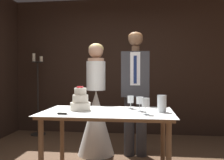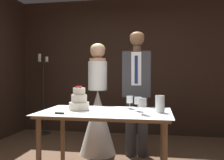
% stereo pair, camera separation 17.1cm
% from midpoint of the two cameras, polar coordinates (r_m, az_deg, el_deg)
% --- Properties ---
extents(wall_back, '(4.43, 0.12, 2.67)m').
position_cam_midpoint_polar(wall_back, '(5.01, 0.39, 3.09)').
color(wall_back, black).
rests_on(wall_back, ground_plane).
extents(cake_table, '(1.47, 0.86, 0.77)m').
position_cam_midpoint_polar(cake_table, '(2.85, -2.79, -8.81)').
color(cake_table, '#8E6B4C').
rests_on(cake_table, ground_plane).
extents(tiered_cake, '(0.23, 0.23, 0.28)m').
position_cam_midpoint_polar(tiered_cake, '(2.93, -8.90, -4.83)').
color(tiered_cake, silver).
rests_on(tiered_cake, cake_table).
extents(cake_knife, '(0.39, 0.05, 0.02)m').
position_cam_midpoint_polar(cake_knife, '(2.65, -11.85, -7.64)').
color(cake_knife, silver).
rests_on(cake_knife, cake_table).
extents(wine_glass_near, '(0.08, 0.08, 0.16)m').
position_cam_midpoint_polar(wine_glass_near, '(2.83, 4.63, -4.84)').
color(wine_glass_near, silver).
rests_on(wine_glass_near, cake_table).
extents(wine_glass_middle, '(0.08, 0.08, 0.16)m').
position_cam_midpoint_polar(wine_glass_middle, '(3.02, 2.66, -4.60)').
color(wine_glass_middle, silver).
rests_on(wine_glass_middle, cake_table).
extents(wine_glass_far, '(0.08, 0.08, 0.17)m').
position_cam_midpoint_polar(wine_glass_far, '(2.61, 5.83, -5.20)').
color(wine_glass_far, silver).
rests_on(wine_glass_far, cake_table).
extents(hurricane_candle, '(0.10, 0.10, 0.19)m').
position_cam_midpoint_polar(hurricane_candle, '(2.80, 9.60, -5.43)').
color(hurricane_candle, silver).
rests_on(hurricane_candle, cake_table).
extents(bride, '(0.54, 0.54, 1.64)m').
position_cam_midpoint_polar(bride, '(3.73, -5.00, -7.55)').
color(bride, white).
rests_on(bride, ground_plane).
extents(groom, '(0.40, 0.25, 1.79)m').
position_cam_midpoint_polar(groom, '(3.61, 4.01, -1.57)').
color(groom, '#38383D').
rests_on(groom, ground_plane).
extents(candle_stand, '(0.28, 0.28, 1.58)m').
position_cam_midpoint_polar(candle_stand, '(5.09, -17.57, -3.88)').
color(candle_stand, black).
rests_on(candle_stand, ground_plane).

